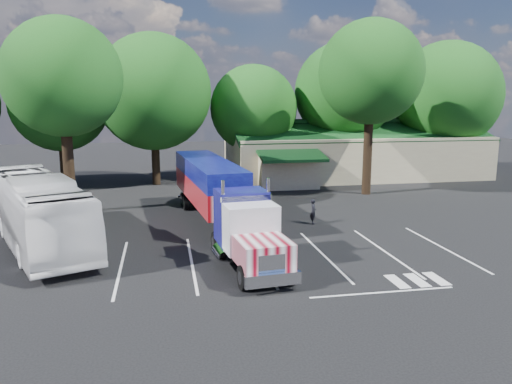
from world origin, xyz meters
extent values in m
plane|color=black|center=(0.00, 0.00, 0.00)|extent=(120.00, 120.00, 0.00)
cube|color=beige|center=(14.00, 18.00, 2.00)|extent=(24.00, 11.00, 4.00)
cube|color=#123F19|center=(14.00, 15.60, 4.50)|extent=(24.20, 6.25, 2.10)
cube|color=#123F19|center=(14.00, 20.40, 4.50)|extent=(24.20, 6.25, 2.10)
cube|color=beige|center=(6.00, 12.30, 1.40)|extent=(5.00, 2.50, 2.80)
cube|color=#123F19|center=(6.00, 11.00, 2.90)|extent=(5.40, 3.19, 0.80)
cylinder|color=black|center=(-13.00, 17.80, 2.00)|extent=(0.70, 0.70, 4.00)
sphere|color=#184E16|center=(-13.00, 17.80, 7.15)|extent=(8.40, 8.40, 8.40)
cylinder|color=black|center=(-5.00, 16.20, 2.15)|extent=(0.70, 0.70, 4.30)
sphere|color=#184E16|center=(-5.00, 16.20, 8.05)|extent=(10.00, 10.00, 10.00)
cylinder|color=black|center=(4.00, 17.50, 1.80)|extent=(0.70, 0.70, 3.60)
sphere|color=#184E16|center=(4.00, 17.50, 6.60)|extent=(8.00, 8.00, 8.00)
cylinder|color=black|center=(13.00, 18.00, 2.25)|extent=(0.70, 0.70, 4.50)
sphere|color=#184E16|center=(13.00, 18.00, 8.10)|extent=(9.60, 9.60, 9.60)
cylinder|color=black|center=(23.00, 16.80, 1.95)|extent=(0.70, 0.70, 3.90)
sphere|color=#184E16|center=(23.00, 16.80, 7.80)|extent=(10.40, 10.40, 10.40)
cylinder|color=black|center=(-10.50, 6.00, 3.00)|extent=(0.70, 0.70, 6.00)
sphere|color=#184E16|center=(-10.50, 6.00, 8.85)|extent=(7.60, 7.60, 7.60)
cylinder|color=black|center=(11.50, 8.50, 3.25)|extent=(0.70, 0.70, 6.50)
sphere|color=#184E16|center=(11.50, 8.50, 9.50)|extent=(8.00, 8.00, 8.00)
cube|color=black|center=(-0.67, -6.96, 0.69)|extent=(1.59, 6.50, 0.23)
cube|color=white|center=(-0.31, -10.39, 0.60)|extent=(2.31, 0.47, 0.51)
cube|color=white|center=(-0.32, -10.21, 1.15)|extent=(1.11, 0.23, 0.83)
cube|color=silver|center=(-0.44, -9.15, 1.33)|extent=(2.33, 2.42, 1.06)
cube|color=silver|center=(-0.63, -7.32, 1.89)|extent=(2.44, 1.70, 2.12)
cube|color=black|center=(-0.57, -7.92, 2.34)|extent=(2.11, 0.29, 0.92)
cube|color=white|center=(-0.71, -6.55, 3.08)|extent=(2.39, 0.34, 0.23)
cube|color=#100D5E|center=(-0.80, -5.68, 2.07)|extent=(2.48, 2.07, 2.48)
cylinder|color=white|center=(-1.77, -6.61, 2.39)|extent=(0.18, 0.18, 3.13)
cylinder|color=white|center=(0.34, -6.39, 2.39)|extent=(0.18, 0.18, 3.13)
cylinder|color=white|center=(-1.91, -7.00, 0.69)|extent=(0.76, 1.53, 0.61)
cylinder|color=white|center=(0.56, -6.74, 0.69)|extent=(0.76, 1.53, 0.61)
cube|color=white|center=(-1.64, 2.28, 1.98)|extent=(3.61, 11.96, 1.38)
cube|color=#0B0955|center=(-1.64, 2.28, 3.22)|extent=(3.61, 11.96, 1.10)
cube|color=black|center=(-2.04, 6.12, 0.78)|extent=(1.43, 3.32, 0.32)
cube|color=black|center=(-1.76, -2.73, 0.64)|extent=(0.12, 0.12, 1.29)
cube|color=black|center=(-0.48, -2.59, 0.64)|extent=(0.12, 0.12, 1.29)
cube|color=white|center=(-2.26, 8.22, 0.41)|extent=(2.21, 0.34, 0.11)
cylinder|color=black|center=(-1.35, -9.71, 0.51)|extent=(0.43, 1.04, 1.01)
cylinder|color=black|center=(0.57, -9.51, 0.51)|extent=(0.43, 1.04, 1.01)
cylinder|color=black|center=(-1.79, -5.51, 0.51)|extent=(0.43, 1.04, 1.01)
cylinder|color=black|center=(0.13, -5.30, 0.51)|extent=(0.43, 1.04, 1.01)
cylinder|color=black|center=(-1.90, -4.50, 0.51)|extent=(0.43, 1.04, 1.01)
cylinder|color=black|center=(0.02, -4.30, 0.51)|extent=(0.43, 1.04, 1.01)
cylinder|color=black|center=(-2.93, 5.29, 0.51)|extent=(0.43, 1.04, 1.01)
cylinder|color=black|center=(-1.01, 5.49, 0.51)|extent=(0.43, 1.04, 1.01)
cylinder|color=black|center=(-3.04, 6.38, 0.51)|extent=(0.43, 1.04, 1.01)
cylinder|color=black|center=(-1.12, 6.59, 0.51)|extent=(0.43, 1.04, 1.01)
imported|color=black|center=(4.50, 0.00, 0.77)|extent=(0.45, 0.61, 1.54)
imported|color=black|center=(1.80, 8.00, 0.49)|extent=(1.16, 1.97, 0.98)
imported|color=silver|center=(-10.79, -1.61, 1.84)|extent=(7.94, 13.36, 3.67)
imported|color=#AEB0B7|center=(5.00, 14.00, 0.72)|extent=(4.54, 2.09, 1.44)
camera|label=1|loc=(-4.33, -28.35, 7.55)|focal=35.00mm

